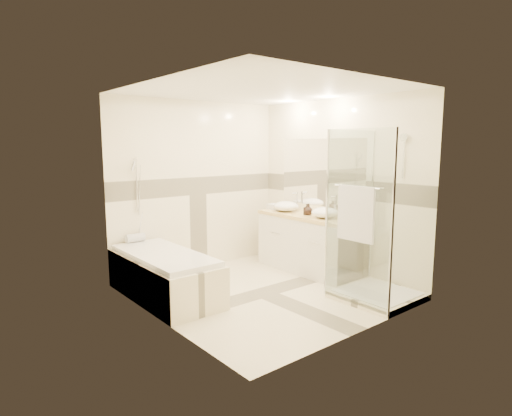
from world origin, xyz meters
TOP-DOWN VIEW (x-y plane):
  - room at (0.06, 0.01)m, footprint 2.82×3.02m
  - bathtub at (-1.02, 0.65)m, footprint 0.75×1.70m
  - vanity at (1.12, 0.30)m, footprint 0.58×1.62m
  - shower_enclosure at (0.83, -0.97)m, footprint 0.96×0.93m
  - vessel_sink_near at (1.10, 0.74)m, footprint 0.39×0.39m
  - vessel_sink_far at (1.10, -0.04)m, footprint 0.37×0.37m
  - faucet_near at (1.32, 0.74)m, footprint 0.11×0.03m
  - faucet_far at (1.32, -0.04)m, footprint 0.12×0.03m
  - amenity_bottle_a at (1.10, 0.31)m, footprint 0.09×0.10m
  - amenity_bottle_b at (1.10, 0.28)m, footprint 0.16×0.16m
  - folded_towels at (1.10, 0.98)m, footprint 0.18×0.28m
  - rolled_towel at (-1.05, 1.42)m, footprint 0.25×0.11m

SIDE VIEW (x-z plane):
  - bathtub at x=-1.02m, z-range 0.03..0.59m
  - vanity at x=1.12m, z-range 0.00..0.85m
  - shower_enclosure at x=0.83m, z-range -0.51..1.53m
  - rolled_towel at x=-1.05m, z-range 0.56..0.67m
  - folded_towels at x=1.10m, z-range 0.85..0.93m
  - vessel_sink_far at x=1.10m, z-range 0.85..1.00m
  - vessel_sink_near at x=1.10m, z-range 0.85..1.00m
  - amenity_bottle_a at x=1.10m, z-range 0.85..1.01m
  - amenity_bottle_b at x=1.10m, z-range 0.85..1.02m
  - faucet_near at x=1.32m, z-range 0.87..1.15m
  - faucet_far at x=1.32m, z-range 0.87..1.18m
  - room at x=0.06m, z-range 0.00..2.52m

